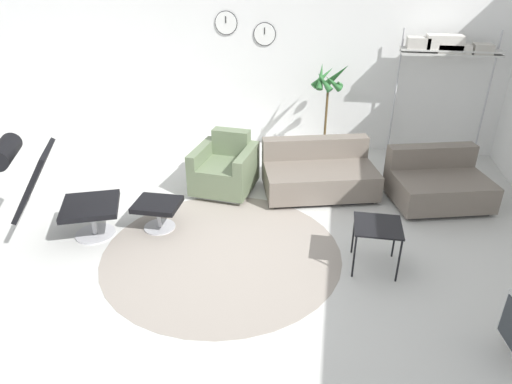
% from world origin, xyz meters
% --- Properties ---
extents(ground_plane, '(12.00, 12.00, 0.00)m').
position_xyz_m(ground_plane, '(0.00, 0.00, 0.00)').
color(ground_plane, silver).
extents(wall_back, '(12.00, 0.09, 2.80)m').
position_xyz_m(wall_back, '(-0.00, 3.28, 1.40)').
color(wall_back, white).
rests_on(wall_back, ground_plane).
extents(round_rug, '(2.54, 2.54, 0.01)m').
position_xyz_m(round_rug, '(-0.02, -0.05, 0.00)').
color(round_rug, gray).
rests_on(round_rug, ground_plane).
extents(lounge_chair, '(1.25, 0.94, 1.18)m').
position_xyz_m(lounge_chair, '(-1.88, -0.10, 0.69)').
color(lounge_chair, '#BCBCC1').
rests_on(lounge_chair, ground_plane).
extents(ottoman, '(0.50, 0.43, 0.34)m').
position_xyz_m(ottoman, '(-0.85, 0.31, 0.26)').
color(ottoman, '#BCBCC1').
rests_on(ottoman, ground_plane).
extents(armchair_red, '(0.82, 0.87, 0.76)m').
position_xyz_m(armchair_red, '(-0.32, 1.39, 0.29)').
color(armchair_red, silver).
rests_on(armchair_red, ground_plane).
extents(couch_low, '(1.60, 1.21, 0.66)m').
position_xyz_m(couch_low, '(0.91, 1.56, 0.24)').
color(couch_low, black).
rests_on(couch_low, ground_plane).
extents(couch_second, '(1.33, 1.14, 0.66)m').
position_xyz_m(couch_second, '(2.40, 1.52, 0.24)').
color(couch_second, black).
rests_on(couch_second, ground_plane).
extents(side_table, '(0.46, 0.46, 0.49)m').
position_xyz_m(side_table, '(1.55, -0.02, 0.44)').
color(side_table, black).
rests_on(side_table, ground_plane).
extents(potted_plant, '(0.59, 0.55, 1.47)m').
position_xyz_m(potted_plant, '(0.94, 2.76, 0.64)').
color(potted_plant, '#333338').
rests_on(potted_plant, ground_plane).
extents(shelf_unit, '(1.36, 0.28, 1.92)m').
position_xyz_m(shelf_unit, '(2.53, 2.96, 1.67)').
color(shelf_unit, '#BCBCC1').
rests_on(shelf_unit, ground_plane).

